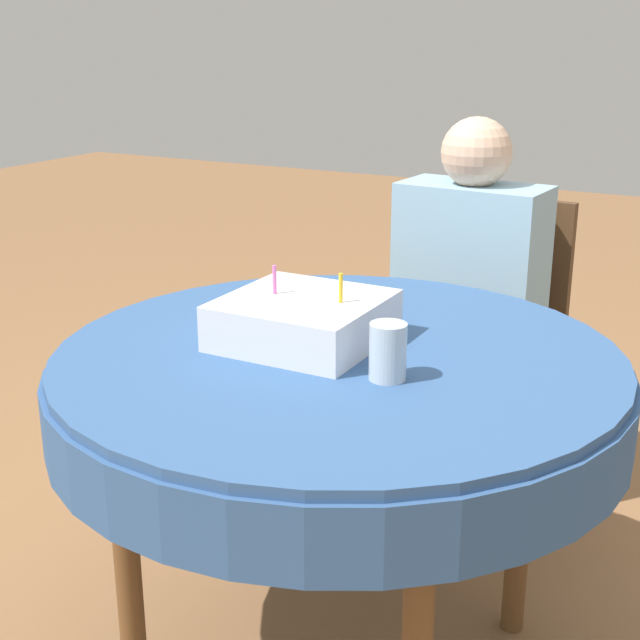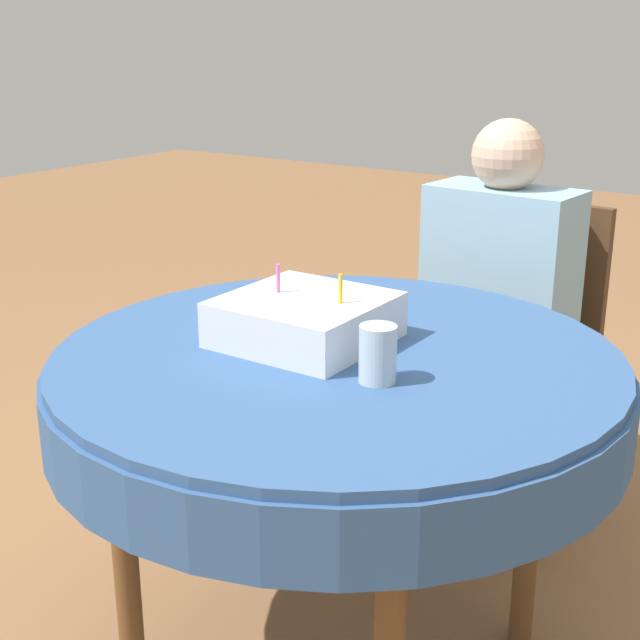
% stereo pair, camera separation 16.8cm
% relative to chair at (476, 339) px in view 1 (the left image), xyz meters
% --- Properties ---
extents(dining_table, '(1.09, 1.09, 0.71)m').
position_rel_chair_xyz_m(dining_table, '(0.01, -0.88, 0.17)').
color(dining_table, '#335689').
rests_on(dining_table, ground_plane).
extents(chair, '(0.48, 0.48, 0.84)m').
position_rel_chair_xyz_m(chair, '(0.00, 0.00, 0.00)').
color(chair, '#4C331E').
rests_on(chair, ground_plane).
extents(person, '(0.39, 0.31, 1.07)m').
position_rel_chair_xyz_m(person, '(-0.01, -0.09, 0.18)').
color(person, '#DBB293').
rests_on(person, ground_plane).
extents(birthday_cake, '(0.29, 0.29, 0.14)m').
position_rel_chair_xyz_m(birthday_cake, '(-0.07, -0.87, 0.30)').
color(birthday_cake, white).
rests_on(birthday_cake, dining_table).
extents(drinking_glass, '(0.07, 0.07, 0.10)m').
position_rel_chair_xyz_m(drinking_glass, '(0.15, -0.97, 0.30)').
color(drinking_glass, silver).
rests_on(drinking_glass, dining_table).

